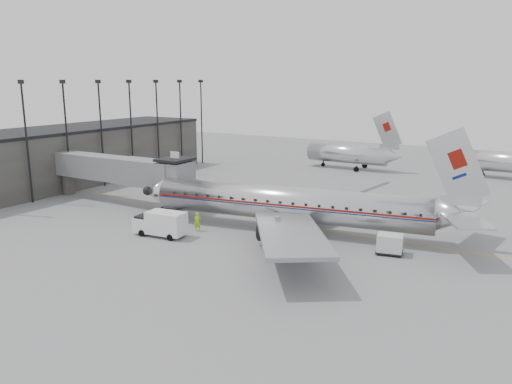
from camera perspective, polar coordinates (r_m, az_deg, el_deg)
ground at (r=51.67m, az=-4.13°, el=-4.47°), size 160.00×160.00×0.00m
terminal at (r=80.94m, az=-20.19°, el=3.95°), size 12.00×46.00×8.00m
apron_line at (r=55.05m, az=2.01°, el=-3.36°), size 60.00×0.15×0.01m
jet_bridge at (r=63.95m, az=-14.66°, el=2.34°), size 21.00×6.20×7.10m
floodlight_masts at (r=77.57m, az=-15.64°, el=7.16°), size 0.90×42.25×15.25m
distant_aircraft_near at (r=88.67m, az=10.53°, el=4.39°), size 16.39×3.20×10.26m
airliner at (r=50.83m, az=4.54°, el=-1.44°), size 35.52×32.66×11.30m
service_van at (r=50.52m, az=-10.86°, el=-3.50°), size 5.54×2.61×2.52m
baggage_cart_navy at (r=50.07m, az=2.84°, el=-4.02°), size 2.25×1.88×1.57m
baggage_cart_white at (r=46.20m, az=15.05°, el=-5.73°), size 2.59×2.15×1.81m
ramp_worker at (r=51.67m, az=-6.70°, el=-3.41°), size 0.83×0.72×1.93m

